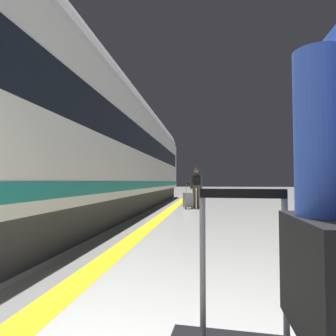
{
  "coord_description": "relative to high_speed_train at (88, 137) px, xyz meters",
  "views": [
    {
      "loc": [
        0.52,
        -0.83,
        1.13
      ],
      "look_at": [
        -0.48,
        6.86,
        1.47
      ],
      "focal_mm": 31.81,
      "sensor_mm": 36.0,
      "label": 1
    }
  ],
  "objects": [
    {
      "name": "tactile_edge_band",
      "position": [
        1.81,
        2.15,
        -2.5
      ],
      "size": [
        0.67,
        80.0,
        0.01
      ],
      "primitive_type": "cube",
      "color": "slate",
      "rests_on": "ground"
    },
    {
      "name": "passenger_near",
      "position": [
        3.17,
        3.89,
        -1.49
      ],
      "size": [
        0.51,
        0.39,
        1.69
      ],
      "color": "brown",
      "rests_on": "ground"
    },
    {
      "name": "suitcase_near",
      "position": [
        2.84,
        3.57,
        -2.14
      ],
      "size": [
        0.44,
        0.38,
        1.05
      ],
      "color": "#9E9EA3",
      "rests_on": "ground"
    },
    {
      "name": "high_speed_train",
      "position": [
        0.0,
        0.0,
        0.0
      ],
      "size": [
        2.94,
        26.73,
        4.97
      ],
      "color": "#38383D",
      "rests_on": "ground"
    },
    {
      "name": "safety_line_strip",
      "position": [
        2.16,
        2.15,
        -2.5
      ],
      "size": [
        0.36,
        80.0,
        0.01
      ],
      "primitive_type": "cube",
      "color": "yellow",
      "rests_on": "ground"
    },
    {
      "name": "platform_pillar",
      "position": [
        6.24,
        -1.47,
        -0.77
      ],
      "size": [
        0.56,
        0.56,
        3.6
      ],
      "color": "gray",
      "rests_on": "ground"
    }
  ]
}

